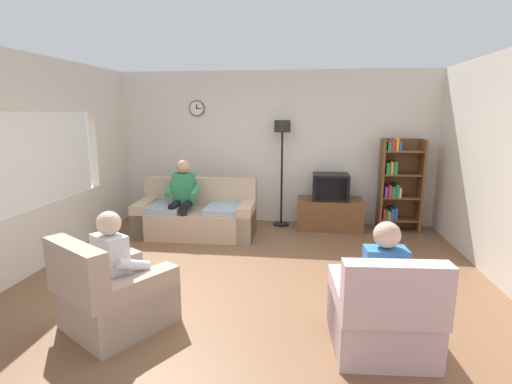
{
  "coord_description": "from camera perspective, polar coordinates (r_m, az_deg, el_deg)",
  "views": [
    {
      "loc": [
        0.55,
        -4.36,
        1.99
      ],
      "look_at": [
        -0.08,
        0.6,
        0.96
      ],
      "focal_mm": 27.25,
      "sensor_mm": 36.0,
      "label": 1
    }
  ],
  "objects": [
    {
      "name": "tv_stand",
      "position": [
        6.84,
        10.71,
        -3.15
      ],
      "size": [
        1.1,
        0.56,
        0.52
      ],
      "color": "brown",
      "rests_on": "ground_plane"
    },
    {
      "name": "person_in_right_armchair",
      "position": [
        3.56,
        17.88,
        -11.8
      ],
      "size": [
        0.53,
        0.56,
        1.12
      ],
      "color": "#3372B2",
      "rests_on": "ground_plane"
    },
    {
      "name": "left_wall_assembly",
      "position": [
        5.6,
        -30.36,
        3.4
      ],
      "size": [
        0.12,
        5.8,
        2.7
      ],
      "color": "silver",
      "rests_on": "ground_plane"
    },
    {
      "name": "armchair_near_bookshelf",
      "position": [
        3.62,
        17.92,
        -16.94
      ],
      "size": [
        0.86,
        0.93,
        0.9
      ],
      "color": "beige",
      "rests_on": "ground_plane"
    },
    {
      "name": "person_on_couch",
      "position": [
        6.32,
        -10.77,
        -0.3
      ],
      "size": [
        0.52,
        0.54,
        1.24
      ],
      "color": "#338C59",
      "rests_on": "ground_plane"
    },
    {
      "name": "tv",
      "position": [
        6.72,
        10.88,
        0.77
      ],
      "size": [
        0.6,
        0.49,
        0.44
      ],
      "color": "black",
      "rests_on": "tv_stand"
    },
    {
      "name": "couch",
      "position": [
        6.46,
        -8.71,
        -3.49
      ],
      "size": [
        1.92,
        0.92,
        0.9
      ],
      "color": "tan",
      "rests_on": "ground_plane"
    },
    {
      "name": "ground_plane",
      "position": [
        4.82,
        0.07,
        -12.69
      ],
      "size": [
        12.0,
        12.0,
        0.0
      ],
      "primitive_type": "plane",
      "color": "brown"
    },
    {
      "name": "person_in_left_armchair",
      "position": [
        3.91,
        -19.29,
        -9.79
      ],
      "size": [
        0.61,
        0.64,
        1.12
      ],
      "color": "silver",
      "rests_on": "ground_plane"
    },
    {
      "name": "back_wall_assembly",
      "position": [
        7.07,
        2.79,
        6.49
      ],
      "size": [
        6.2,
        0.17,
        2.7
      ],
      "color": "silver",
      "rests_on": "ground_plane"
    },
    {
      "name": "bookshelf",
      "position": [
        6.96,
        19.98,
        1.13
      ],
      "size": [
        0.68,
        0.36,
        1.57
      ],
      "color": "brown",
      "rests_on": "ground_plane"
    },
    {
      "name": "floor_lamp",
      "position": [
        6.74,
        3.86,
        7.08
      ],
      "size": [
        0.28,
        0.28,
        1.85
      ],
      "color": "black",
      "rests_on": "ground_plane"
    },
    {
      "name": "armchair_near_window",
      "position": [
        3.99,
        -20.1,
        -14.32
      ],
      "size": [
        1.15,
        1.17,
        0.9
      ],
      "color": "tan",
      "rests_on": "ground_plane"
    }
  ]
}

